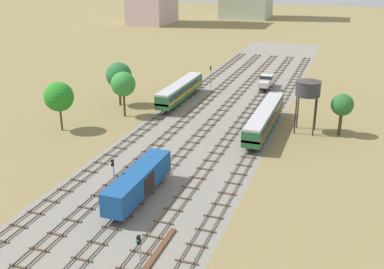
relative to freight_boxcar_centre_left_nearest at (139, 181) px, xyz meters
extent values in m
plane|color=olive|center=(-0.01, 32.32, -2.45)|extent=(480.00, 480.00, 0.00)
cube|color=gray|center=(-0.01, 32.32, -2.45)|extent=(23.77, 176.00, 0.01)
cube|color=#47382D|center=(-10.61, 33.32, -2.24)|extent=(0.07, 126.00, 0.15)
cube|color=#47382D|center=(-9.17, 33.32, -2.24)|extent=(0.07, 126.00, 0.15)
cube|color=brown|center=(-9.89, -13.18, -2.38)|extent=(2.40, 0.22, 0.14)
cube|color=brown|center=(-9.89, -10.18, -2.38)|extent=(2.40, 0.22, 0.14)
cube|color=brown|center=(-9.89, -7.18, -2.38)|extent=(2.40, 0.22, 0.14)
cube|color=brown|center=(-9.89, -4.18, -2.38)|extent=(2.40, 0.22, 0.14)
cube|color=brown|center=(-9.89, -1.18, -2.38)|extent=(2.40, 0.22, 0.14)
cube|color=brown|center=(-9.89, 1.82, -2.38)|extent=(2.40, 0.22, 0.14)
cube|color=brown|center=(-9.89, 4.82, -2.38)|extent=(2.40, 0.22, 0.14)
cube|color=brown|center=(-9.89, 7.82, -2.38)|extent=(2.40, 0.22, 0.14)
cube|color=brown|center=(-9.89, 10.82, -2.38)|extent=(2.40, 0.22, 0.14)
cube|color=brown|center=(-9.89, 13.82, -2.38)|extent=(2.40, 0.22, 0.14)
cube|color=brown|center=(-9.89, 16.82, -2.38)|extent=(2.40, 0.22, 0.14)
cube|color=brown|center=(-9.89, 19.82, -2.38)|extent=(2.40, 0.22, 0.14)
cube|color=brown|center=(-9.89, 22.82, -2.38)|extent=(2.40, 0.22, 0.14)
cube|color=brown|center=(-9.89, 25.82, -2.38)|extent=(2.40, 0.22, 0.14)
cube|color=brown|center=(-9.89, 28.82, -2.38)|extent=(2.40, 0.22, 0.14)
cube|color=brown|center=(-9.89, 31.82, -2.38)|extent=(2.40, 0.22, 0.14)
cube|color=brown|center=(-9.89, 34.82, -2.38)|extent=(2.40, 0.22, 0.14)
cube|color=brown|center=(-9.89, 37.82, -2.38)|extent=(2.40, 0.22, 0.14)
cube|color=brown|center=(-9.89, 40.82, -2.38)|extent=(2.40, 0.22, 0.14)
cube|color=brown|center=(-9.89, 43.82, -2.38)|extent=(2.40, 0.22, 0.14)
cube|color=brown|center=(-9.89, 46.82, -2.38)|extent=(2.40, 0.22, 0.14)
cube|color=brown|center=(-9.89, 49.82, -2.38)|extent=(2.40, 0.22, 0.14)
cube|color=brown|center=(-9.89, 52.82, -2.38)|extent=(2.40, 0.22, 0.14)
cube|color=brown|center=(-9.89, 55.82, -2.38)|extent=(2.40, 0.22, 0.14)
cube|color=brown|center=(-9.89, 58.82, -2.38)|extent=(2.40, 0.22, 0.14)
cube|color=brown|center=(-9.89, 61.82, -2.38)|extent=(2.40, 0.22, 0.14)
cube|color=brown|center=(-9.89, 64.82, -2.38)|extent=(2.40, 0.22, 0.14)
cube|color=brown|center=(-9.89, 67.82, -2.38)|extent=(2.40, 0.22, 0.14)
cube|color=brown|center=(-9.89, 70.82, -2.38)|extent=(2.40, 0.22, 0.14)
cube|color=brown|center=(-9.89, 73.82, -2.38)|extent=(2.40, 0.22, 0.14)
cube|color=brown|center=(-9.89, 76.82, -2.38)|extent=(2.40, 0.22, 0.14)
cube|color=brown|center=(-9.89, 79.82, -2.38)|extent=(2.40, 0.22, 0.14)
cube|color=brown|center=(-9.89, 82.82, -2.38)|extent=(2.40, 0.22, 0.14)
cube|color=brown|center=(-9.89, 85.82, -2.38)|extent=(2.40, 0.22, 0.14)
cube|color=brown|center=(-9.89, 88.82, -2.38)|extent=(2.40, 0.22, 0.14)
cube|color=brown|center=(-9.89, 91.82, -2.38)|extent=(2.40, 0.22, 0.14)
cube|color=brown|center=(-9.89, 94.82, -2.38)|extent=(2.40, 0.22, 0.14)
cube|color=#47382D|center=(-5.67, 33.32, -2.24)|extent=(0.07, 126.00, 0.15)
cube|color=#47382D|center=(-4.23, 33.32, -2.24)|extent=(0.07, 126.00, 0.15)
cube|color=brown|center=(-4.95, -16.18, -2.38)|extent=(2.40, 0.22, 0.14)
cube|color=brown|center=(-4.95, -13.18, -2.38)|extent=(2.40, 0.22, 0.14)
cube|color=brown|center=(-4.95, -10.18, -2.38)|extent=(2.40, 0.22, 0.14)
cube|color=brown|center=(-4.95, -7.18, -2.38)|extent=(2.40, 0.22, 0.14)
cube|color=brown|center=(-4.95, -4.18, -2.38)|extent=(2.40, 0.22, 0.14)
cube|color=brown|center=(-4.95, -1.18, -2.38)|extent=(2.40, 0.22, 0.14)
cube|color=brown|center=(-4.95, 1.82, -2.38)|extent=(2.40, 0.22, 0.14)
cube|color=brown|center=(-4.95, 4.82, -2.38)|extent=(2.40, 0.22, 0.14)
cube|color=brown|center=(-4.95, 7.82, -2.38)|extent=(2.40, 0.22, 0.14)
cube|color=brown|center=(-4.95, 10.82, -2.38)|extent=(2.40, 0.22, 0.14)
cube|color=brown|center=(-4.95, 13.82, -2.38)|extent=(2.40, 0.22, 0.14)
cube|color=brown|center=(-4.95, 16.82, -2.38)|extent=(2.40, 0.22, 0.14)
cube|color=brown|center=(-4.95, 19.82, -2.38)|extent=(2.40, 0.22, 0.14)
cube|color=brown|center=(-4.95, 22.82, -2.38)|extent=(2.40, 0.22, 0.14)
cube|color=brown|center=(-4.95, 25.82, -2.38)|extent=(2.40, 0.22, 0.14)
cube|color=brown|center=(-4.95, 28.82, -2.38)|extent=(2.40, 0.22, 0.14)
cube|color=brown|center=(-4.95, 31.82, -2.38)|extent=(2.40, 0.22, 0.14)
cube|color=brown|center=(-4.95, 34.82, -2.38)|extent=(2.40, 0.22, 0.14)
cube|color=brown|center=(-4.95, 37.82, -2.38)|extent=(2.40, 0.22, 0.14)
cube|color=brown|center=(-4.95, 40.82, -2.38)|extent=(2.40, 0.22, 0.14)
cube|color=brown|center=(-4.95, 43.82, -2.38)|extent=(2.40, 0.22, 0.14)
cube|color=brown|center=(-4.95, 46.82, -2.38)|extent=(2.40, 0.22, 0.14)
cube|color=brown|center=(-4.95, 49.82, -2.38)|extent=(2.40, 0.22, 0.14)
cube|color=brown|center=(-4.95, 52.82, -2.38)|extent=(2.40, 0.22, 0.14)
cube|color=brown|center=(-4.95, 55.82, -2.38)|extent=(2.40, 0.22, 0.14)
cube|color=brown|center=(-4.95, 58.82, -2.38)|extent=(2.40, 0.22, 0.14)
cube|color=brown|center=(-4.95, 61.82, -2.38)|extent=(2.40, 0.22, 0.14)
cube|color=brown|center=(-4.95, 64.82, -2.38)|extent=(2.40, 0.22, 0.14)
cube|color=brown|center=(-4.95, 67.82, -2.38)|extent=(2.40, 0.22, 0.14)
cube|color=brown|center=(-4.95, 70.82, -2.38)|extent=(2.40, 0.22, 0.14)
cube|color=brown|center=(-4.95, 73.82, -2.38)|extent=(2.40, 0.22, 0.14)
cube|color=brown|center=(-4.95, 76.82, -2.38)|extent=(2.40, 0.22, 0.14)
cube|color=brown|center=(-4.95, 79.82, -2.38)|extent=(2.40, 0.22, 0.14)
cube|color=brown|center=(-4.95, 82.82, -2.38)|extent=(2.40, 0.22, 0.14)
cube|color=brown|center=(-4.95, 85.82, -2.38)|extent=(2.40, 0.22, 0.14)
cube|color=brown|center=(-4.95, 88.82, -2.38)|extent=(2.40, 0.22, 0.14)
cube|color=brown|center=(-4.95, 91.82, -2.38)|extent=(2.40, 0.22, 0.14)
cube|color=brown|center=(-4.95, 94.82, -2.38)|extent=(2.40, 0.22, 0.14)
cube|color=#47382D|center=(-0.72, 33.32, -2.24)|extent=(0.07, 126.00, 0.15)
cube|color=#47382D|center=(0.71, 33.32, -2.24)|extent=(0.07, 126.00, 0.15)
cube|color=brown|center=(-0.01, -13.18, -2.38)|extent=(2.40, 0.22, 0.14)
cube|color=brown|center=(-0.01, -10.18, -2.38)|extent=(2.40, 0.22, 0.14)
cube|color=brown|center=(-0.01, -7.18, -2.38)|extent=(2.40, 0.22, 0.14)
cube|color=brown|center=(-0.01, -4.18, -2.38)|extent=(2.40, 0.22, 0.14)
cube|color=brown|center=(-0.01, -1.18, -2.38)|extent=(2.40, 0.22, 0.14)
cube|color=brown|center=(-0.01, 1.82, -2.38)|extent=(2.40, 0.22, 0.14)
cube|color=brown|center=(-0.01, 4.82, -2.38)|extent=(2.40, 0.22, 0.14)
cube|color=brown|center=(-0.01, 7.82, -2.38)|extent=(2.40, 0.22, 0.14)
cube|color=brown|center=(-0.01, 10.82, -2.38)|extent=(2.40, 0.22, 0.14)
cube|color=brown|center=(-0.01, 13.82, -2.38)|extent=(2.40, 0.22, 0.14)
cube|color=brown|center=(-0.01, 16.82, -2.38)|extent=(2.40, 0.22, 0.14)
cube|color=brown|center=(-0.01, 19.82, -2.38)|extent=(2.40, 0.22, 0.14)
cube|color=brown|center=(-0.01, 22.82, -2.38)|extent=(2.40, 0.22, 0.14)
cube|color=brown|center=(-0.01, 25.82, -2.38)|extent=(2.40, 0.22, 0.14)
cube|color=brown|center=(-0.01, 28.82, -2.38)|extent=(2.40, 0.22, 0.14)
cube|color=brown|center=(-0.01, 31.82, -2.38)|extent=(2.40, 0.22, 0.14)
cube|color=brown|center=(-0.01, 34.82, -2.38)|extent=(2.40, 0.22, 0.14)
cube|color=brown|center=(-0.01, 37.82, -2.38)|extent=(2.40, 0.22, 0.14)
cube|color=brown|center=(-0.01, 40.82, -2.38)|extent=(2.40, 0.22, 0.14)
cube|color=brown|center=(-0.01, 43.82, -2.38)|extent=(2.40, 0.22, 0.14)
cube|color=brown|center=(-0.01, 46.82, -2.38)|extent=(2.40, 0.22, 0.14)
cube|color=brown|center=(-0.01, 49.82, -2.38)|extent=(2.40, 0.22, 0.14)
cube|color=brown|center=(-0.01, 52.82, -2.38)|extent=(2.40, 0.22, 0.14)
cube|color=brown|center=(-0.01, 55.82, -2.38)|extent=(2.40, 0.22, 0.14)
cube|color=brown|center=(-0.01, 58.82, -2.38)|extent=(2.40, 0.22, 0.14)
cube|color=brown|center=(-0.01, 61.82, -2.38)|extent=(2.40, 0.22, 0.14)
cube|color=brown|center=(-0.01, 64.82, -2.38)|extent=(2.40, 0.22, 0.14)
cube|color=brown|center=(-0.01, 67.82, -2.38)|extent=(2.40, 0.22, 0.14)
cube|color=brown|center=(-0.01, 70.82, -2.38)|extent=(2.40, 0.22, 0.14)
cube|color=brown|center=(-0.01, 73.82, -2.38)|extent=(2.40, 0.22, 0.14)
cube|color=brown|center=(-0.01, 76.82, -2.38)|extent=(2.40, 0.22, 0.14)
cube|color=brown|center=(-0.01, 79.82, -2.38)|extent=(2.40, 0.22, 0.14)
cube|color=brown|center=(-0.01, 82.82, -2.38)|extent=(2.40, 0.22, 0.14)
cube|color=brown|center=(-0.01, 85.82, -2.38)|extent=(2.40, 0.22, 0.14)
cube|color=brown|center=(-0.01, 88.82, -2.38)|extent=(2.40, 0.22, 0.14)
cube|color=brown|center=(-0.01, 91.82, -2.38)|extent=(2.40, 0.22, 0.14)
cube|color=brown|center=(-0.01, 94.82, -2.38)|extent=(2.40, 0.22, 0.14)
cube|color=#47382D|center=(4.22, 33.32, -2.24)|extent=(0.07, 126.00, 0.15)
cube|color=#47382D|center=(5.65, 33.32, -2.24)|extent=(0.07, 126.00, 0.15)
cube|color=brown|center=(4.94, -10.18, -2.38)|extent=(2.40, 0.22, 0.14)
cube|color=brown|center=(4.94, -7.18, -2.38)|extent=(2.40, 0.22, 0.14)
cube|color=brown|center=(4.94, -4.18, -2.38)|extent=(2.40, 0.22, 0.14)
cube|color=brown|center=(4.94, -1.18, -2.38)|extent=(2.40, 0.22, 0.14)
cube|color=brown|center=(4.94, 1.82, -2.38)|extent=(2.40, 0.22, 0.14)
cube|color=brown|center=(4.94, 4.82, -2.38)|extent=(2.40, 0.22, 0.14)
cube|color=brown|center=(4.94, 7.82, -2.38)|extent=(2.40, 0.22, 0.14)
cube|color=brown|center=(4.94, 10.82, -2.38)|extent=(2.40, 0.22, 0.14)
cube|color=brown|center=(4.94, 13.82, -2.38)|extent=(2.40, 0.22, 0.14)
cube|color=brown|center=(4.94, 16.82, -2.38)|extent=(2.40, 0.22, 0.14)
cube|color=brown|center=(4.94, 19.82, -2.38)|extent=(2.40, 0.22, 0.14)
cube|color=brown|center=(4.94, 22.82, -2.38)|extent=(2.40, 0.22, 0.14)
cube|color=brown|center=(4.94, 25.82, -2.38)|extent=(2.40, 0.22, 0.14)
cube|color=brown|center=(4.94, 28.82, -2.38)|extent=(2.40, 0.22, 0.14)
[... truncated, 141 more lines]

